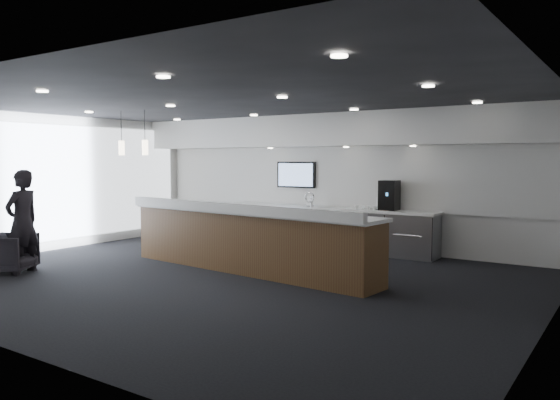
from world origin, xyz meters
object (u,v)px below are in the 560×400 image
Objects in this scene: armchair at (10,253)px; lounge_guest at (22,221)px; service_counter at (247,239)px; coffee_machine at (389,195)px.

lounge_guest is at bearing -85.92° from armchair.
armchair is at bearing -66.88° from lounge_guest.
service_counter is 7.09× the size of armchair.
service_counter is at bearing -84.42° from armchair.
armchair is 0.62m from lounge_guest.
service_counter is 2.96× the size of lounge_guest.
coffee_machine reaches higher than armchair.
service_counter is 8.66× the size of coffee_machine.
coffee_machine reaches higher than service_counter.
coffee_machine is at bearing 69.66° from service_counter.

